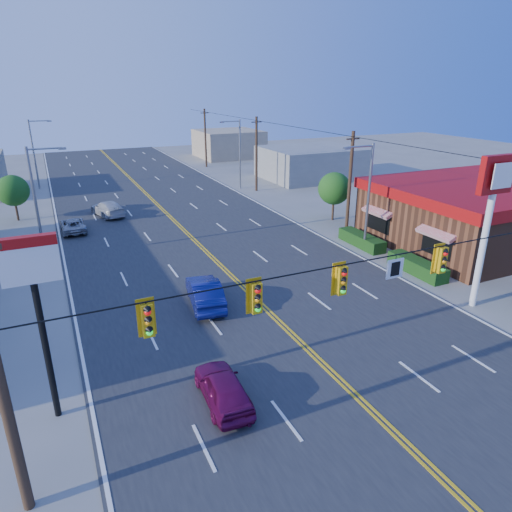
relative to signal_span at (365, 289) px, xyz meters
name	(u,v)px	position (x,y,z in m)	size (l,w,h in m)	color
ground	(357,398)	(0.12, 0.00, -4.89)	(160.00, 160.00, 0.00)	gray
road	(201,246)	(0.12, 20.00, -4.86)	(20.00, 120.00, 0.06)	#2D2D30
signal_span	(365,289)	(0.00, 0.00, 0.00)	(24.32, 0.34, 9.00)	#47301E
kfc	(475,213)	(20.02, 12.00, -2.51)	(16.30, 12.40, 4.70)	brown
kfc_pylon	(491,202)	(11.12, 4.00, 1.16)	(2.20, 0.36, 8.50)	white
pizza_hut_sign	(35,292)	(-10.88, 4.00, 0.30)	(1.90, 0.30, 6.85)	black
streetlight_se	(367,192)	(10.91, 14.00, -0.37)	(2.55, 0.25, 8.00)	gray
streetlight_ne	(238,150)	(10.91, 38.00, -0.37)	(2.55, 0.25, 8.00)	gray
streetlight_sw	(38,198)	(-10.67, 22.00, -0.37)	(2.55, 0.25, 8.00)	gray
streetlight_nw	(35,150)	(-10.67, 48.00, -0.37)	(2.55, 0.25, 8.00)	gray
utility_pole_near	(350,184)	(12.32, 18.00, -0.69)	(0.28, 0.28, 8.40)	#47301E
utility_pole_mid	(256,155)	(12.32, 36.00, -0.69)	(0.28, 0.28, 8.40)	#47301E
utility_pole_far	(205,138)	(12.32, 54.00, -0.69)	(0.28, 0.28, 8.40)	#47301E
tree_kfc_rear	(334,189)	(13.62, 22.00, -1.95)	(2.94, 2.94, 4.41)	#47301E
tree_west	(13,191)	(-12.88, 34.00, -2.09)	(2.80, 2.80, 4.20)	#47301E
bld_east_mid	(311,163)	(22.12, 40.00, -2.89)	(12.00, 10.00, 4.00)	gray
bld_east_far	(229,144)	(19.12, 62.00, -2.69)	(10.00, 10.00, 4.40)	tan
car_magenta	(223,389)	(-4.88, 2.00, -4.22)	(1.57, 3.90, 1.33)	#670B3F
car_blue	(205,293)	(-2.77, 10.36, -4.12)	(1.62, 4.65, 1.53)	navy
car_white	(108,209)	(-5.10, 31.98, -4.19)	(1.95, 4.79, 1.39)	#BABABA
car_silver	(73,226)	(-8.51, 28.04, -4.31)	(1.91, 4.14, 1.15)	#939397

